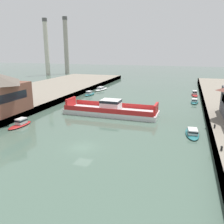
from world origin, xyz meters
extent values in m
plane|color=#4C6656|center=(0.00, 0.00, 0.00)|extent=(400.00, 400.00, 0.00)
cube|color=gray|center=(-33.30, 20.00, 0.80)|extent=(28.00, 140.00, 1.61)
cube|color=#423D38|center=(-19.45, 20.00, 0.80)|extent=(0.30, 140.00, 1.61)
cube|color=#423D38|center=(19.45, 20.00, 0.80)|extent=(0.30, 140.00, 1.61)
cube|color=silver|center=(-1.90, 19.98, 0.55)|extent=(22.16, 6.74, 1.10)
cube|color=red|center=(-1.87, 23.19, 1.65)|extent=(21.22, 0.33, 1.10)
cube|color=red|center=(-1.93, 16.78, 1.65)|extent=(21.22, 0.33, 1.10)
cube|color=silver|center=(-1.90, 19.98, 2.33)|extent=(4.46, 3.63, 2.46)
cube|color=black|center=(-1.90, 19.98, 3.21)|extent=(4.50, 3.67, 0.60)
cube|color=red|center=(8.65, 19.88, 2.20)|extent=(0.54, 4.57, 2.20)
cube|color=red|center=(-12.45, 20.09, 2.20)|extent=(0.54, 4.57, 2.20)
ellipsoid|color=red|center=(-16.47, 5.84, 0.21)|extent=(2.39, 6.07, 0.42)
cube|color=silver|center=(-16.45, 6.29, 0.97)|extent=(1.55, 2.17, 1.11)
cube|color=black|center=(-16.45, 6.29, 1.11)|extent=(1.59, 2.23, 0.33)
ellipsoid|color=white|center=(-16.23, 52.10, 0.27)|extent=(3.52, 8.59, 0.53)
cube|color=silver|center=(-16.32, 51.48, 0.91)|extent=(2.08, 3.12, 0.75)
cube|color=black|center=(-16.32, 51.48, 1.00)|extent=(2.14, 3.21, 0.22)
ellipsoid|color=#237075|center=(16.40, 11.53, 0.19)|extent=(2.84, 7.27, 0.39)
cube|color=silver|center=(16.44, 10.99, 0.81)|extent=(1.80, 2.60, 0.84)
cube|color=black|center=(16.44, 10.99, 0.91)|extent=(1.85, 2.68, 0.25)
ellipsoid|color=#237075|center=(-16.42, 41.18, 0.28)|extent=(2.33, 6.13, 0.56)
cube|color=silver|center=(-16.44, 40.73, 1.00)|extent=(1.52, 2.18, 0.88)
cube|color=black|center=(-16.44, 40.73, 1.11)|extent=(1.56, 2.25, 0.26)
ellipsoid|color=red|center=(17.35, 50.93, 0.23)|extent=(2.44, 6.53, 0.46)
cube|color=silver|center=(17.31, 51.41, 1.04)|extent=(1.51, 2.35, 1.17)
cube|color=black|center=(17.31, 51.41, 1.19)|extent=(1.55, 2.41, 0.35)
ellipsoid|color=#237075|center=(17.17, 39.41, 0.25)|extent=(2.46, 5.95, 0.50)
cube|color=silver|center=(17.14, 38.97, 0.89)|extent=(1.56, 2.14, 0.79)
cube|color=black|center=(17.14, 38.97, 0.99)|extent=(1.60, 2.20, 0.24)
cube|color=black|center=(-19.15, 7.48, 5.50)|extent=(0.08, 9.46, 1.76)
cylinder|color=black|center=(20.00, 1.46, 1.88)|extent=(0.28, 0.28, 0.55)
sphere|color=black|center=(20.00, 1.46, 2.16)|extent=(0.32, 0.32, 0.32)
cylinder|color=black|center=(-20.00, 10.89, 1.88)|extent=(0.28, 0.28, 0.55)
sphere|color=black|center=(-20.00, 10.89, 2.16)|extent=(0.32, 0.32, 0.32)
cylinder|color=black|center=(20.00, 11.46, 1.88)|extent=(0.28, 0.28, 0.55)
sphere|color=black|center=(20.00, 11.46, 2.16)|extent=(0.32, 0.32, 0.32)
cylinder|color=#9E998E|center=(-58.77, 104.06, 17.10)|extent=(2.73, 2.73, 34.21)
cylinder|color=#4C4C4C|center=(-58.77, 104.06, 33.21)|extent=(2.95, 2.95, 2.00)
cylinder|color=beige|center=(-66.12, 93.65, 16.21)|extent=(2.56, 2.56, 32.42)
cylinder|color=#4C4C4C|center=(-66.12, 93.65, 31.42)|extent=(2.76, 2.76, 2.00)
camera|label=1|loc=(14.96, -31.23, 14.89)|focal=37.80mm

